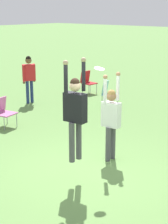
{
  "coord_description": "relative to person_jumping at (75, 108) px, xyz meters",
  "views": [
    {
      "loc": [
        -5.82,
        -4.92,
        3.55
      ],
      "look_at": [
        0.27,
        0.31,
        1.3
      ],
      "focal_mm": 60.0,
      "sensor_mm": 36.0,
      "label": 1
    }
  ],
  "objects": [
    {
      "name": "camping_chair_1",
      "position": [
        5.49,
        3.32,
        -1.06
      ],
      "size": [
        0.59,
        0.63,
        0.92
      ],
      "rotation": [
        0.0,
        0.0,
        3.41
      ],
      "color": "gray",
      "rests_on": "ground_plane"
    },
    {
      "name": "camping_chair_2",
      "position": [
        1.37,
        4.23,
        -1.08
      ],
      "size": [
        0.66,
        0.71,
        0.89
      ],
      "rotation": [
        0.0,
        0.0,
        3.35
      ],
      "color": "gray",
      "rests_on": "ground_plane"
    },
    {
      "name": "person_defending",
      "position": [
        1.4,
        0.13,
        -0.48
      ],
      "size": [
        0.59,
        0.46,
        2.11
      ],
      "rotation": [
        0.0,
        0.0,
        -1.48
      ],
      "color": "#4C4C51",
      "rests_on": "ground_plane"
    },
    {
      "name": "camping_chair_5",
      "position": [
        6.63,
        5.26,
        -1.05
      ],
      "size": [
        0.55,
        0.59,
        0.95
      ],
      "rotation": [
        0.0,
        0.0,
        3.07
      ],
      "color": "gray",
      "rests_on": "ground_plane"
    },
    {
      "name": "ground_plane",
      "position": [
        0.42,
        0.06,
        -1.6
      ],
      "size": [
        120.0,
        120.0,
        0.0
      ],
      "primitive_type": "plane",
      "color": "#608C47"
    },
    {
      "name": "person_jumping",
      "position": [
        0.0,
        0.0,
        0.0
      ],
      "size": [
        0.63,
        0.49,
        2.12
      ],
      "rotation": [
        0.0,
        0.0,
        1.66
      ],
      "color": "#4C4C51",
      "rests_on": "ground_plane"
    },
    {
      "name": "frisbee",
      "position": [
        0.64,
        -0.1,
        0.73
      ],
      "size": [
        0.22,
        0.22,
        0.06
      ],
      "color": "white"
    },
    {
      "name": "person_spectator_near",
      "position": [
        3.87,
        5.83,
        -0.49
      ],
      "size": [
        0.62,
        0.4,
        1.81
      ],
      "rotation": [
        0.0,
        0.0,
        -0.5
      ],
      "color": "navy",
      "rests_on": "ground_plane"
    }
  ]
}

